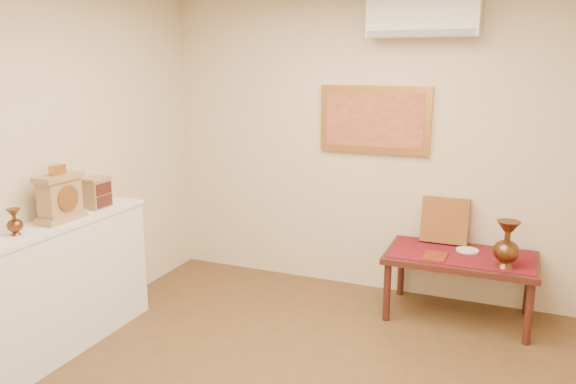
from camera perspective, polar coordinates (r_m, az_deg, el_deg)
The scene contains 14 objects.
wall_back at distance 5.17m, azimuth 8.76°, elevation 4.54°, with size 4.00×0.02×2.70m, color beige.
wall_left at distance 4.27m, azimuth -26.78°, elevation 1.54°, with size 0.02×4.50×2.70m, color beige.
brass_urn_small at distance 4.12m, azimuth -26.07°, elevation -2.40°, with size 0.10×0.10×0.23m, color brown, non-canonical shape.
table_cloth at distance 4.86m, azimuth 17.18°, elevation -6.09°, with size 1.14×0.59×0.01m, color maroon.
brass_urn_tall at distance 4.61m, azimuth 21.38°, elevation -4.49°, with size 0.20×0.20×0.45m, color brown, non-canonical shape.
plate at distance 4.95m, azimuth 17.76°, elevation -5.66°, with size 0.19×0.19×0.01m, color white.
menu at distance 4.73m, azimuth 14.69°, elevation -6.33°, with size 0.18×0.25×0.01m, color maroon.
cushion at distance 5.08m, azimuth 15.66°, elevation -2.78°, with size 0.40×0.10×0.40m, color maroon.
display_ledge at distance 4.38m, azimuth -24.10°, elevation -9.69°, with size 0.37×2.02×0.98m.
mantel_clock at distance 4.34m, azimuth -22.14°, elevation -0.50°, with size 0.17×0.36×0.41m.
wooden_chest at distance 4.65m, azimuth -18.89°, elevation -0.04°, with size 0.16×0.21×0.24m.
low_table at distance 4.89m, azimuth 17.12°, elevation -6.86°, with size 1.20×0.70×0.55m.
painting at distance 5.11m, azimuth 8.78°, elevation 7.28°, with size 1.00×0.06×0.60m.
ac_unit at distance 4.92m, azimuth 13.56°, elevation 16.76°, with size 0.90×0.25×0.30m.
Camera 1 is at (1.21, -2.72, 2.09)m, focal length 35.00 mm.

